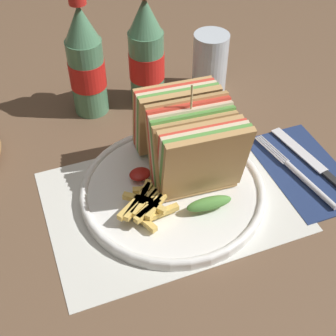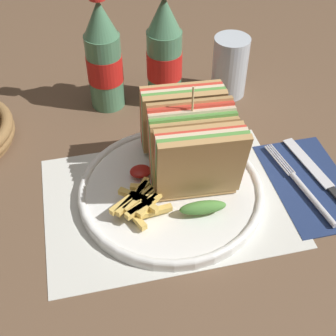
% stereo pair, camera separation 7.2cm
% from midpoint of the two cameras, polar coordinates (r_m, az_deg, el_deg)
% --- Properties ---
extents(ground_plane, '(4.00, 4.00, 0.00)m').
position_cam_midpoint_polar(ground_plane, '(0.73, 2.75, -4.19)').
color(ground_plane, brown).
extents(placemat, '(0.38, 0.27, 0.00)m').
position_cam_midpoint_polar(placemat, '(0.73, 2.54, -3.91)').
color(placemat, silver).
rests_on(placemat, ground_plane).
extents(plate_main, '(0.29, 0.29, 0.02)m').
position_cam_midpoint_polar(plate_main, '(0.73, 3.18, -2.89)').
color(plate_main, white).
rests_on(plate_main, ground_plane).
extents(club_sandwich, '(0.13, 0.20, 0.17)m').
position_cam_midpoint_polar(club_sandwich, '(0.70, 5.68, 2.86)').
color(club_sandwich, tan).
rests_on(club_sandwich, plate_main).
extents(fries_pile, '(0.09, 0.09, 0.02)m').
position_cam_midpoint_polar(fries_pile, '(0.68, -0.35, -4.15)').
color(fries_pile, '#E0B756').
rests_on(fries_pile, plate_main).
extents(ketchup_blob, '(0.03, 0.03, 0.01)m').
position_cam_midpoint_polar(ketchup_blob, '(0.73, -0.58, -0.55)').
color(ketchup_blob, maroon).
rests_on(ketchup_blob, plate_main).
extents(napkin, '(0.12, 0.21, 0.00)m').
position_cam_midpoint_polar(napkin, '(0.79, 19.45, -1.86)').
color(napkin, navy).
rests_on(napkin, ground_plane).
extents(fork, '(0.04, 0.19, 0.01)m').
position_cam_midpoint_polar(fork, '(0.77, 19.01, -2.71)').
color(fork, silver).
rests_on(fork, napkin).
extents(knife, '(0.05, 0.21, 0.00)m').
position_cam_midpoint_polar(knife, '(0.80, 20.93, -1.53)').
color(knife, black).
rests_on(knife, napkin).
extents(coke_bottle_near, '(0.07, 0.07, 0.23)m').
position_cam_midpoint_polar(coke_bottle_near, '(0.86, -5.42, 13.12)').
color(coke_bottle_near, '#4C7F5B').
rests_on(coke_bottle_near, ground_plane).
extents(coke_bottle_far, '(0.07, 0.07, 0.23)m').
position_cam_midpoint_polar(coke_bottle_far, '(0.87, 1.98, 13.61)').
color(coke_bottle_far, '#4C7F5B').
rests_on(coke_bottle_far, ground_plane).
extents(glass_near, '(0.07, 0.07, 0.12)m').
position_cam_midpoint_polar(glass_near, '(0.92, 9.82, 12.00)').
color(glass_near, silver).
rests_on(glass_near, ground_plane).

